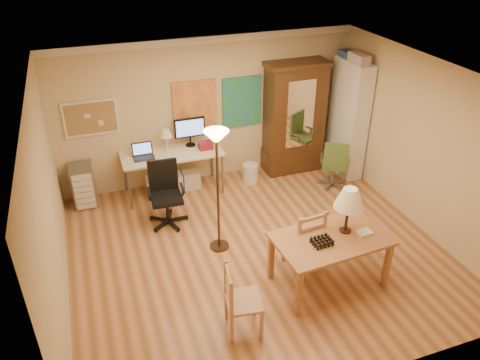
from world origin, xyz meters
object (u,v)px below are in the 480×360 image
object	(u,v)px
office_chair_black	(167,208)
bookshelf	(348,119)
armoire	(294,125)
dining_table	(338,226)
computer_desk	(174,167)
office_chair_green	(333,174)

from	to	relation	value
office_chair_black	bookshelf	xyz separation A→B (m)	(3.66, 0.60, 0.82)
armoire	dining_table	bearing A→B (deg)	-105.16
computer_desk	bookshelf	world-z (taller)	bookshelf
office_chair_green	dining_table	bearing A→B (deg)	-119.53
dining_table	office_chair_green	distance (m)	2.69
office_chair_black	office_chair_green	distance (m)	3.18
armoire	office_chair_black	bearing A→B (deg)	-159.18
office_chair_black	bookshelf	bearing A→B (deg)	9.36
dining_table	office_chair_green	world-z (taller)	dining_table
office_chair_black	dining_table	bearing A→B (deg)	-48.67
office_chair_green	armoire	xyz separation A→B (m)	(-0.43, 0.91, 0.69)
bookshelf	armoire	bearing A→B (deg)	154.39
armoire	bookshelf	xyz separation A→B (m)	(0.92, -0.44, 0.16)
bookshelf	office_chair_black	bearing A→B (deg)	-170.64
dining_table	office_chair_green	size ratio (longest dim) A/B	1.63
office_chair_green	bookshelf	bearing A→B (deg)	43.75
computer_desk	office_chair_black	distance (m)	1.05
armoire	computer_desk	bearing A→B (deg)	-178.13
dining_table	armoire	size ratio (longest dim) A/B	0.72
office_chair_black	armoire	xyz separation A→B (m)	(2.75, 1.04, 0.66)
dining_table	bookshelf	bearing A→B (deg)	57.04
office_chair_green	office_chair_black	bearing A→B (deg)	-177.60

